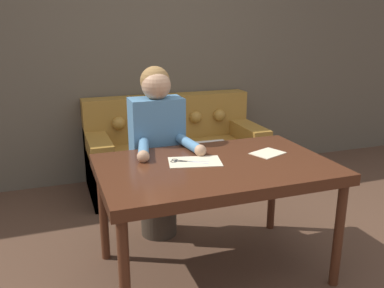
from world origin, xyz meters
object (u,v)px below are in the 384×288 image
object	(u,v)px
dining_table	(215,174)
scissors	(183,161)
person	(158,153)
couch	(175,155)

from	to	relation	value
dining_table	scissors	xyz separation A→B (m)	(-0.18, 0.10, 0.07)
dining_table	person	xyz separation A→B (m)	(-0.21, 0.61, -0.02)
person	scissors	distance (m)	0.52
person	scissors	size ratio (longest dim) A/B	5.51
couch	person	distance (m)	1.11
person	couch	bearing A→B (deg)	66.07
dining_table	couch	size ratio (longest dim) A/B	0.84
person	scissors	bearing A→B (deg)	-86.11
couch	scissors	bearing A→B (deg)	-104.93
dining_table	couch	bearing A→B (deg)	82.33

